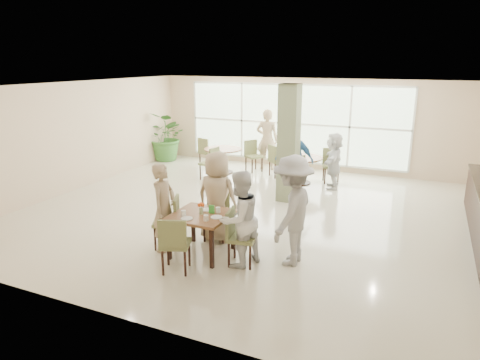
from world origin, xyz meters
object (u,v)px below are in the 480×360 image
at_px(round_table_right, 301,162).
at_px(teen_standing, 292,211).
at_px(adult_b, 334,161).
at_px(round_table_left, 223,154).
at_px(potted_plant, 167,136).
at_px(adult_a, 294,160).
at_px(teen_left, 164,207).
at_px(teen_far, 217,197).
at_px(main_table, 201,219).
at_px(adult_standing, 267,139).
at_px(teen_right, 239,219).

height_order(round_table_right, teen_standing, teen_standing).
bearing_deg(adult_b, teen_standing, -5.56).
relative_size(round_table_left, potted_plant, 0.69).
bearing_deg(potted_plant, adult_a, -19.94).
xyz_separation_m(teen_left, adult_b, (1.94, 5.08, -0.05)).
bearing_deg(adult_a, teen_far, -96.82).
relative_size(main_table, adult_standing, 0.52).
height_order(teen_standing, adult_a, teen_standing).
height_order(round_table_left, teen_right, teen_right).
bearing_deg(round_table_right, teen_standing, -75.56).
bearing_deg(teen_left, adult_b, -23.37).
height_order(main_table, teen_right, teen_right).
bearing_deg(teen_far, adult_standing, -76.03).
bearing_deg(adult_b, teen_left, -30.14).
bearing_deg(teen_far, adult_a, -93.97).
xyz_separation_m(main_table, teen_left, (-0.71, -0.08, 0.14)).
relative_size(round_table_left, adult_standing, 0.60).
bearing_deg(teen_left, round_table_left, 12.77).
xyz_separation_m(teen_right, adult_standing, (-1.88, 6.31, 0.13)).
bearing_deg(adult_standing, round_table_left, 33.46).
bearing_deg(adult_b, round_table_right, -105.07).
xyz_separation_m(round_table_left, teen_standing, (3.70, -4.94, 0.35)).
height_order(round_table_right, teen_left, teen_left).
relative_size(adult_a, adult_b, 1.15).
bearing_deg(adult_standing, teen_right, 98.14).
distance_m(potted_plant, teen_right, 8.13).
distance_m(teen_standing, adult_standing, 6.46).
relative_size(teen_far, adult_a, 1.00).
distance_m(round_table_left, round_table_right, 2.48).
distance_m(teen_left, adult_standing, 6.31).
xyz_separation_m(round_table_right, adult_b, (0.93, -0.09, 0.16)).
relative_size(potted_plant, adult_b, 1.11).
distance_m(teen_far, adult_standing, 5.64).
distance_m(main_table, teen_right, 0.79).
relative_size(main_table, potted_plant, 0.59).
relative_size(main_table, round_table_right, 0.81).
distance_m(round_table_right, teen_standing, 4.94).
distance_m(teen_right, teen_standing, 0.88).
bearing_deg(teen_standing, potted_plant, -130.21).
height_order(potted_plant, teen_right, potted_plant).
height_order(teen_standing, adult_standing, adult_standing).
distance_m(teen_left, adult_a, 4.38).
distance_m(round_table_right, adult_standing, 1.84).
distance_m(teen_far, adult_b, 4.51).
distance_m(teen_standing, adult_a, 4.00).
height_order(teen_left, teen_standing, teen_standing).
height_order(potted_plant, adult_b, potted_plant).
bearing_deg(adult_a, main_table, -95.26).
bearing_deg(adult_b, adult_a, -54.16).
xyz_separation_m(teen_far, adult_standing, (-1.08, 5.54, 0.08)).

